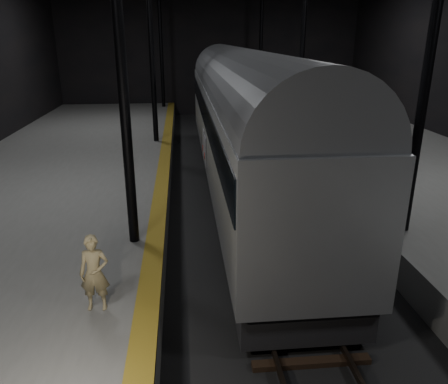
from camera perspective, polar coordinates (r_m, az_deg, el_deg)
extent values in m
plane|color=black|center=(16.27, 3.44, -2.77)|extent=(44.00, 44.00, 0.00)
cube|color=#595956|center=(16.70, -22.88, -1.91)|extent=(9.00, 43.80, 1.00)
cube|color=#595956|center=(18.75, 26.76, -0.22)|extent=(9.00, 43.80, 1.00)
cube|color=olive|center=(15.75, -8.24, 0.20)|extent=(0.50, 43.80, 0.01)
cube|color=#3F3328|center=(16.12, 0.92, -2.31)|extent=(0.08, 43.00, 0.14)
cube|color=#3F3328|center=(16.33, 5.95, -2.11)|extent=(0.08, 43.00, 0.14)
cube|color=black|center=(16.25, 3.45, -2.57)|extent=(2.40, 42.00, 0.12)
cylinder|color=black|center=(10.94, -13.46, 18.12)|extent=(0.26, 0.26, 10.00)
cylinder|color=black|center=(12.51, 25.47, 16.96)|extent=(0.26, 0.26, 10.00)
cylinder|color=black|center=(22.89, -9.51, 18.91)|extent=(0.26, 0.26, 10.00)
cylinder|color=black|center=(23.68, 10.25, 18.89)|extent=(0.26, 0.26, 10.00)
cylinder|color=black|center=(34.88, -8.26, 19.14)|extent=(0.26, 0.26, 10.00)
cylinder|color=black|center=(35.40, 4.86, 19.27)|extent=(0.26, 0.26, 10.00)
cube|color=#9FA2A6|center=(17.91, 2.37, 8.35)|extent=(3.06, 21.11, 3.17)
cube|color=black|center=(18.40, 2.28, 2.28)|extent=(2.80, 20.69, 0.90)
cube|color=black|center=(17.78, 2.40, 10.69)|extent=(3.12, 20.80, 0.95)
cylinder|color=slate|center=(17.67, 2.44, 13.39)|extent=(3.00, 20.90, 3.00)
cube|color=black|center=(11.85, 7.11, -10.25)|extent=(1.90, 2.32, 0.37)
cube|color=black|center=(25.59, 0.04, 6.37)|extent=(1.90, 2.32, 0.37)
cube|color=silver|center=(16.88, -2.46, 5.44)|extent=(0.04, 0.79, 1.11)
cube|color=silver|center=(18.11, -2.68, 6.42)|extent=(0.04, 0.79, 1.11)
cylinder|color=#A01913|center=(17.13, -2.55, 4.74)|extent=(0.03, 0.27, 0.27)
cylinder|color=#A01913|center=(18.35, -2.76, 5.75)|extent=(0.03, 0.27, 0.27)
imported|color=#92835A|center=(9.11, -16.56, -10.11)|extent=(0.59, 0.40, 1.60)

